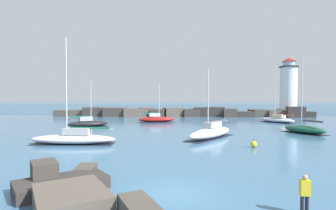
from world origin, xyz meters
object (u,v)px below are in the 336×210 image
object	(u,v)px
sailboat_moored_3	(211,132)
sailboat_moored_4	(74,138)
sailboat_moored_0	(88,123)
lighthouse	(288,91)
sailboat_moored_2	(277,119)
mooring_buoy_orange_near	(254,144)
sailboat_moored_1	(304,129)
sailboat_moored_5	(156,119)
person_on_rocks	(305,193)

from	to	relation	value
sailboat_moored_3	sailboat_moored_4	xyz separation A→B (m)	(-13.91, -4.31, -0.10)
sailboat_moored_3	sailboat_moored_0	bearing A→B (deg)	149.31
lighthouse	sailboat_moored_3	bearing A→B (deg)	-122.97
sailboat_moored_2	mooring_buoy_orange_near	xyz separation A→B (m)	(-11.18, -24.62, -0.29)
sailboat_moored_2	sailboat_moored_1	bearing A→B (deg)	-97.99
sailboat_moored_1	sailboat_moored_4	xyz separation A→B (m)	(-26.21, -8.70, 0.01)
sailboat_moored_4	mooring_buoy_orange_near	world-z (taller)	sailboat_moored_4
sailboat_moored_4	mooring_buoy_orange_near	bearing A→B (deg)	-3.71
sailboat_moored_0	sailboat_moored_4	bearing A→B (deg)	-75.31
sailboat_moored_5	sailboat_moored_2	bearing A→B (deg)	1.17
lighthouse	sailboat_moored_3	size ratio (longest dim) A/B	1.79
sailboat_moored_2	sailboat_moored_5	world-z (taller)	sailboat_moored_2
sailboat_moored_3	mooring_buoy_orange_near	size ratio (longest dim) A/B	10.25
sailboat_moored_1	sailboat_moored_3	xyz separation A→B (m)	(-12.31, -4.39, 0.12)
sailboat_moored_3	sailboat_moored_5	xyz separation A→B (m)	(-7.85, 18.74, -0.05)
sailboat_moored_2	sailboat_moored_3	xyz separation A→B (m)	(-14.38, -19.20, 0.09)
sailboat_moored_0	sailboat_moored_4	xyz separation A→B (m)	(3.90, -14.88, -0.01)
mooring_buoy_orange_near	sailboat_moored_5	bearing A→B (deg)	114.59
mooring_buoy_orange_near	sailboat_moored_3	bearing A→B (deg)	120.63
mooring_buoy_orange_near	sailboat_moored_4	bearing A→B (deg)	176.29
sailboat_moored_0	sailboat_moored_5	distance (m)	12.88
sailboat_moored_3	sailboat_moored_5	size ratio (longest dim) A/B	1.10
sailboat_moored_1	sailboat_moored_2	xyz separation A→B (m)	(2.08, 14.81, 0.02)
sailboat_moored_0	sailboat_moored_2	size ratio (longest dim) A/B	0.69
sailboat_moored_3	mooring_buoy_orange_near	xyz separation A→B (m)	(3.21, -5.42, -0.38)
mooring_buoy_orange_near	person_on_rocks	bearing A→B (deg)	-97.97
sailboat_moored_5	sailboat_moored_3	bearing A→B (deg)	-67.27
sailboat_moored_5	person_on_rocks	world-z (taller)	sailboat_moored_5
sailboat_moored_5	person_on_rocks	xyz separation A→B (m)	(9.12, -38.00, 0.25)
sailboat_moored_5	person_on_rocks	bearing A→B (deg)	-76.51
sailboat_moored_1	sailboat_moored_2	size ratio (longest dim) A/B	0.95
sailboat_moored_1	sailboat_moored_2	distance (m)	14.95
sailboat_moored_3	sailboat_moored_1	bearing A→B (deg)	19.64
lighthouse	sailboat_moored_1	size ratio (longest dim) A/B	1.44
lighthouse	sailboat_moored_0	world-z (taller)	lighthouse
sailboat_moored_0	sailboat_moored_4	world-z (taller)	sailboat_moored_4
sailboat_moored_4	person_on_rocks	distance (m)	21.31
sailboat_moored_1	sailboat_moored_3	distance (m)	13.07
sailboat_moored_1	sailboat_moored_5	size ratio (longest dim) A/B	1.36
mooring_buoy_orange_near	sailboat_moored_2	bearing A→B (deg)	65.58
sailboat_moored_3	sailboat_moored_4	size ratio (longest dim) A/B	0.76
sailboat_moored_0	mooring_buoy_orange_near	bearing A→B (deg)	-37.26
sailboat_moored_3	mooring_buoy_orange_near	world-z (taller)	sailboat_moored_3
sailboat_moored_1	sailboat_moored_4	world-z (taller)	sailboat_moored_4
mooring_buoy_orange_near	person_on_rocks	xyz separation A→B (m)	(-1.94, -13.84, 0.58)
lighthouse	sailboat_moored_1	distance (m)	33.01
sailboat_moored_5	mooring_buoy_orange_near	distance (m)	26.57
sailboat_moored_0	sailboat_moored_5	bearing A→B (deg)	39.38
sailboat_moored_2	mooring_buoy_orange_near	world-z (taller)	sailboat_moored_2
sailboat_moored_3	lighthouse	bearing A→B (deg)	57.03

